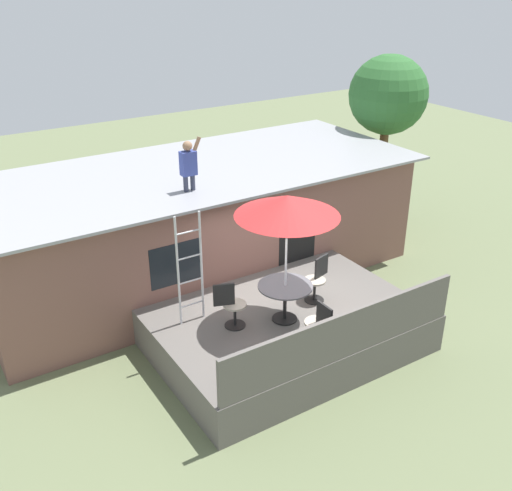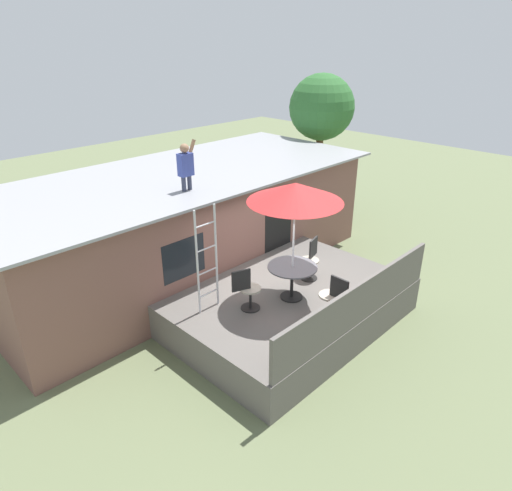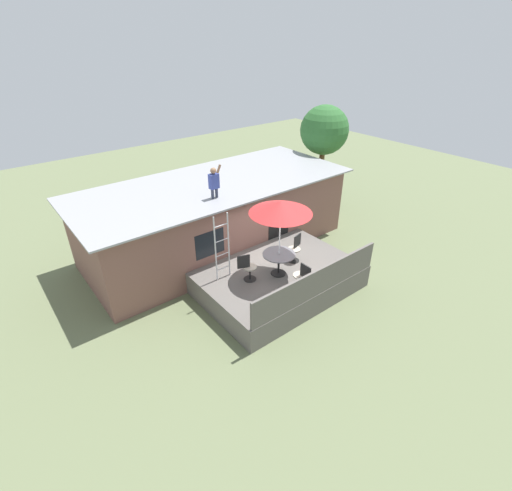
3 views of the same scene
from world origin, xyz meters
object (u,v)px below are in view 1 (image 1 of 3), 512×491
object	(u,v)px
patio_table	(285,293)
patio_umbrella	(287,206)
person_figure	(189,162)
patio_chair_left	(231,305)
step_ladder	(190,269)
backyard_tree	(388,96)
patio_chair_near	(319,325)
patio_chair_right	(317,279)

from	to	relation	value
patio_table	patio_umbrella	bearing A→B (deg)	180.00
person_figure	patio_chair_left	bearing A→B (deg)	-99.66
step_ladder	backyard_tree	distance (m)	8.87
person_figure	patio_chair_near	distance (m)	4.28
patio_chair_right	patio_chair_near	world-z (taller)	same
patio_table	person_figure	bearing A→B (deg)	102.68
step_ladder	patio_chair_right	world-z (taller)	step_ladder
patio_umbrella	step_ladder	distance (m)	2.16
patio_table	patio_chair_left	world-z (taller)	patio_chair_left
patio_umbrella	patio_chair_left	bearing A→B (deg)	160.73
patio_chair_left	patio_chair_near	world-z (taller)	same
step_ladder	patio_chair_near	distance (m)	2.57
patio_umbrella	patio_chair_right	world-z (taller)	patio_umbrella
patio_chair_near	backyard_tree	distance (m)	8.77
patio_chair_left	patio_chair_right	distance (m)	1.97
patio_chair_right	patio_chair_near	bearing A→B (deg)	37.44
person_figure	backyard_tree	bearing A→B (deg)	13.38
patio_table	patio_chair_near	xyz separation A→B (m)	(-0.01, -1.05, -0.13)
patio_chair_left	patio_table	bearing A→B (deg)	-0.00
patio_umbrella	patio_chair_near	size ratio (longest dim) A/B	2.76
patio_chair_near	patio_umbrella	bearing A→B (deg)	0.00
step_ladder	patio_table	bearing A→B (deg)	-31.76
backyard_tree	patio_table	bearing A→B (deg)	-146.38
patio_umbrella	person_figure	distance (m)	2.71
patio_chair_left	person_figure	bearing A→B (deg)	99.62
patio_chair_right	backyard_tree	distance (m)	7.25
patio_umbrella	patio_chair_near	distance (m)	2.16
person_figure	patio_chair_left	world-z (taller)	person_figure
patio_umbrella	patio_chair_right	bearing A→B (deg)	15.96
patio_table	patio_umbrella	world-z (taller)	patio_umbrella
patio_umbrella	person_figure	world-z (taller)	person_figure
patio_chair_right	patio_chair_near	distance (m)	1.66
step_ladder	person_figure	xyz separation A→B (m)	(0.91, 1.71, 1.44)
patio_chair_left	patio_chair_near	distance (m)	1.70
patio_table	step_ladder	xyz separation A→B (m)	(-1.50, 0.93, 0.51)
patio_table	patio_chair_near	distance (m)	1.06
patio_chair_near	backyard_tree	bearing A→B (deg)	-50.16
patio_umbrella	patio_chair_left	distance (m)	2.16
patio_table	patio_chair_left	size ratio (longest dim) A/B	1.13
step_ladder	patio_chair_left	distance (m)	1.01
backyard_tree	patio_umbrella	bearing A→B (deg)	-146.38
patio_umbrella	backyard_tree	world-z (taller)	backyard_tree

